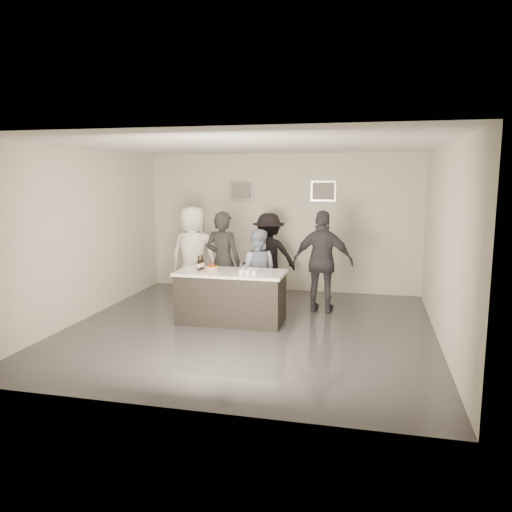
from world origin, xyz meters
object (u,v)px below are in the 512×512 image
person_guest_back (269,256)px  bar_counter (231,297)px  beer_bottle_a (202,262)px  person_main_blue (257,270)px  person_guest_left (193,255)px  person_guest_right (323,262)px  person_main_black (223,261)px  beer_bottle_b (199,263)px  cake (212,269)px

person_guest_back → bar_counter: bearing=58.3°
bar_counter → beer_bottle_a: 0.80m
bar_counter → person_main_blue: size_ratio=1.20×
person_guest_left → person_guest_right: bearing=179.0°
person_main_black → person_guest_left: size_ratio=0.97×
beer_bottle_b → person_main_black: 0.80m
beer_bottle_b → person_guest_back: size_ratio=0.15×
person_guest_right → person_main_black: bearing=14.1°
person_guest_left → person_main_black: bearing=150.4°
bar_counter → beer_bottle_b: size_ratio=7.15×
person_guest_right → beer_bottle_b: bearing=32.3°
person_main_blue → person_guest_right: size_ratio=0.82×
beer_bottle_a → person_guest_left: size_ratio=0.13×
cake → person_main_black: bearing=93.4°
cake → person_guest_back: 2.01m
cake → person_guest_left: size_ratio=0.12×
beer_bottle_a → person_guest_back: bearing=65.1°
beer_bottle_a → person_guest_right: size_ratio=0.14×
person_guest_back → person_guest_right: bearing=122.3°
beer_bottle_b → beer_bottle_a: bearing=84.8°
beer_bottle_a → person_main_black: (0.19, 0.64, -0.09)m
bar_counter → person_guest_right: size_ratio=0.98×
beer_bottle_b → person_guest_right: bearing=28.2°
person_main_blue → person_guest_back: (0.01, 1.00, 0.11)m
person_guest_back → person_main_black: bearing=37.8°
beer_bottle_a → person_main_blue: 1.15m
bar_counter → beer_bottle_a: (-0.55, 0.08, 0.58)m
beer_bottle_b → person_guest_right: person_guest_right is taller
bar_counter → cake: size_ratio=8.25×
bar_counter → beer_bottle_b: 0.81m
person_guest_back → person_main_blue: bearing=66.3°
bar_counter → person_main_black: size_ratio=0.99×
cake → beer_bottle_b: bearing=176.4°
beer_bottle_b → person_main_blue: person_main_blue is taller
beer_bottle_b → person_guest_right: 2.30m
person_guest_left → person_guest_back: person_guest_left is taller
bar_counter → person_guest_back: 1.93m
person_main_black → person_guest_right: 1.86m
beer_bottle_b → person_main_blue: size_ratio=0.17×
person_main_blue → person_main_black: bearing=11.0°
beer_bottle_a → bar_counter: bearing=-8.2°
beer_bottle_a → person_main_blue: (0.81, 0.77, -0.26)m
bar_counter → person_main_blue: 0.95m
person_guest_right → person_guest_back: 1.45m
person_main_black → person_guest_back: person_main_black is taller
beer_bottle_a → person_main_black: bearing=73.4°
cake → person_main_black: person_main_black is taller
bar_counter → beer_bottle_b: (-0.56, -0.05, 0.58)m
bar_counter → person_guest_back: bearing=81.5°
cake → person_main_blue: (0.58, 0.92, -0.16)m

